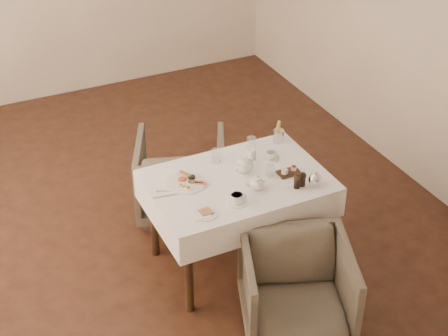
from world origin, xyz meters
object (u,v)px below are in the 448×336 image
teapot_centre (244,164)px  armchair_near (297,290)px  armchair_far (181,176)px  table (238,193)px  breakfast_plate (186,182)px

teapot_centre → armchair_near: bearing=-106.9°
armchair_near → armchair_far: size_ratio=0.99×
table → teapot_centre: teapot_centre is taller
armchair_near → breakfast_plate: (-0.40, 0.90, 0.43)m
armchair_near → armchair_far: armchair_far is taller
armchair_far → breakfast_plate: size_ratio=2.60×
breakfast_plate → teapot_centre: bearing=-5.9°
table → breakfast_plate: (-0.35, 0.11, 0.13)m
armchair_near → teapot_centre: (0.04, 0.86, 0.49)m
armchair_far → breakfast_plate: bearing=95.7°
table → breakfast_plate: breakfast_plate is taller
armchair_near → armchair_far: bearing=116.6°
table → teapot_centre: 0.21m
breakfast_plate → armchair_near: bearing=-65.7°
armchair_near → teapot_centre: 0.99m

